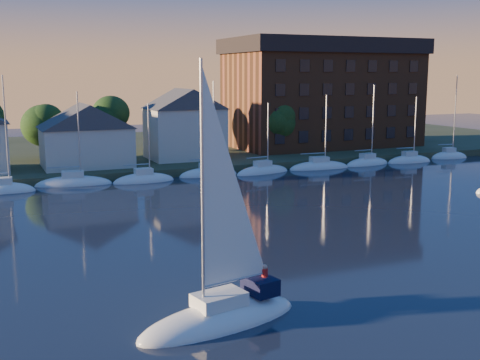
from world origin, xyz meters
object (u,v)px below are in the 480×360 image
clubhouse_centre (86,134)px  hero_sailboat (222,311)px  clubhouse_east (185,123)px  condo_block (322,92)px

clubhouse_centre → hero_sailboat: (-1.71, -50.96, -4.53)m
clubhouse_centre → clubhouse_east: bearing=8.1°
clubhouse_east → hero_sailboat: hero_sailboat is taller
clubhouse_centre → hero_sailboat: bearing=-91.9°
clubhouse_centre → clubhouse_east: (14.00, 2.00, 0.87)m
condo_block → clubhouse_centre: bearing=-168.8°
clubhouse_east → hero_sailboat: bearing=-106.5°
condo_block → clubhouse_east: bearing=-167.1°
clubhouse_centre → clubhouse_east: size_ratio=1.10×
clubhouse_centre → hero_sailboat: hero_sailboat is taller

